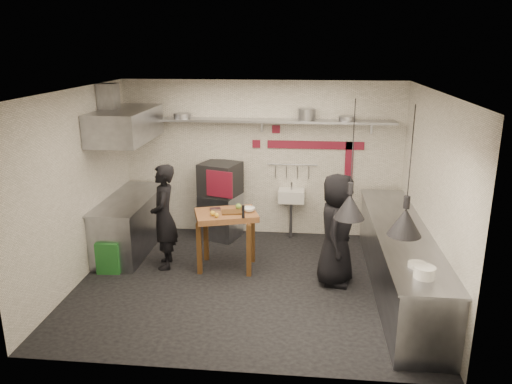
# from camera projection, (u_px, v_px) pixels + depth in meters

# --- Properties ---
(floor) EXTENTS (5.00, 5.00, 0.00)m
(floor) POSITION_uv_depth(u_px,v_px,m) (249.00, 283.00, 7.39)
(floor) COLOR black
(floor) RESTS_ON ground
(ceiling) EXTENTS (5.00, 5.00, 0.00)m
(ceiling) POSITION_uv_depth(u_px,v_px,m) (248.00, 91.00, 6.59)
(ceiling) COLOR silver
(ceiling) RESTS_ON floor
(wall_back) EXTENTS (5.00, 0.04, 2.80)m
(wall_back) POSITION_uv_depth(u_px,v_px,m) (262.00, 159.00, 8.99)
(wall_back) COLOR silver
(wall_back) RESTS_ON floor
(wall_front) EXTENTS (5.00, 0.04, 2.80)m
(wall_front) POSITION_uv_depth(u_px,v_px,m) (224.00, 252.00, 4.99)
(wall_front) COLOR silver
(wall_front) RESTS_ON floor
(wall_left) EXTENTS (0.04, 4.20, 2.80)m
(wall_left) POSITION_uv_depth(u_px,v_px,m) (78.00, 187.00, 7.23)
(wall_left) COLOR silver
(wall_left) RESTS_ON floor
(wall_right) EXTENTS (0.04, 4.20, 2.80)m
(wall_right) POSITION_uv_depth(u_px,v_px,m) (432.00, 198.00, 6.75)
(wall_right) COLOR silver
(wall_right) RESTS_ON floor
(red_band_horiz) EXTENTS (1.70, 0.02, 0.14)m
(red_band_horiz) POSITION_uv_depth(u_px,v_px,m) (315.00, 145.00, 8.80)
(red_band_horiz) COLOR maroon
(red_band_horiz) RESTS_ON wall_back
(red_band_vert) EXTENTS (0.14, 0.02, 1.10)m
(red_band_vert) POSITION_uv_depth(u_px,v_px,m) (348.00, 172.00, 8.88)
(red_band_vert) COLOR maroon
(red_band_vert) RESTS_ON wall_back
(red_tile_a) EXTENTS (0.14, 0.02, 0.14)m
(red_tile_a) POSITION_uv_depth(u_px,v_px,m) (276.00, 129.00, 8.79)
(red_tile_a) COLOR maroon
(red_tile_a) RESTS_ON wall_back
(red_tile_b) EXTENTS (0.14, 0.02, 0.14)m
(red_tile_b) POSITION_uv_depth(u_px,v_px,m) (256.00, 144.00, 8.90)
(red_tile_b) COLOR maroon
(red_tile_b) RESTS_ON wall_back
(back_shelf) EXTENTS (4.60, 0.34, 0.04)m
(back_shelf) POSITION_uv_depth(u_px,v_px,m) (261.00, 121.00, 8.61)
(back_shelf) COLOR gray
(back_shelf) RESTS_ON wall_back
(shelf_bracket_left) EXTENTS (0.04, 0.06, 0.24)m
(shelf_bracket_left) POSITION_uv_depth(u_px,v_px,m) (157.00, 123.00, 8.97)
(shelf_bracket_left) COLOR gray
(shelf_bracket_left) RESTS_ON wall_back
(shelf_bracket_mid) EXTENTS (0.04, 0.06, 0.24)m
(shelf_bracket_mid) POSITION_uv_depth(u_px,v_px,m) (262.00, 125.00, 8.79)
(shelf_bracket_mid) COLOR gray
(shelf_bracket_mid) RESTS_ON wall_back
(shelf_bracket_right) EXTENTS (0.04, 0.06, 0.24)m
(shelf_bracket_right) POSITION_uv_depth(u_px,v_px,m) (371.00, 127.00, 8.60)
(shelf_bracket_right) COLOR gray
(shelf_bracket_right) RESTS_ON wall_back
(pan_far_left) EXTENTS (0.33, 0.33, 0.09)m
(pan_far_left) POSITION_uv_depth(u_px,v_px,m) (183.00, 116.00, 8.73)
(pan_far_left) COLOR gray
(pan_far_left) RESTS_ON back_shelf
(pan_mid_left) EXTENTS (0.23, 0.23, 0.07)m
(pan_mid_left) POSITION_uv_depth(u_px,v_px,m) (185.00, 116.00, 8.73)
(pan_mid_left) COLOR gray
(pan_mid_left) RESTS_ON back_shelf
(stock_pot) EXTENTS (0.32, 0.32, 0.20)m
(stock_pot) POSITION_uv_depth(u_px,v_px,m) (307.00, 114.00, 8.50)
(stock_pot) COLOR gray
(stock_pot) RESTS_ON back_shelf
(pan_right) EXTENTS (0.37, 0.37, 0.08)m
(pan_right) POSITION_uv_depth(u_px,v_px,m) (347.00, 118.00, 8.45)
(pan_right) COLOR gray
(pan_right) RESTS_ON back_shelf
(oven_stand) EXTENTS (0.79, 0.76, 0.80)m
(oven_stand) POSITION_uv_depth(u_px,v_px,m) (221.00, 216.00, 9.04)
(oven_stand) COLOR gray
(oven_stand) RESTS_ON floor
(combi_oven) EXTENTS (0.80, 0.77, 0.58)m
(combi_oven) POSITION_uv_depth(u_px,v_px,m) (220.00, 179.00, 8.86)
(combi_oven) COLOR black
(combi_oven) RESTS_ON oven_stand
(oven_door) EXTENTS (0.48, 0.19, 0.46)m
(oven_door) POSITION_uv_depth(u_px,v_px,m) (219.00, 184.00, 8.54)
(oven_door) COLOR maroon
(oven_door) RESTS_ON combi_oven
(oven_glass) EXTENTS (0.38, 0.15, 0.34)m
(oven_glass) POSITION_uv_depth(u_px,v_px,m) (220.00, 184.00, 8.53)
(oven_glass) COLOR black
(oven_glass) RESTS_ON oven_door
(hand_sink) EXTENTS (0.46, 0.34, 0.22)m
(hand_sink) POSITION_uv_depth(u_px,v_px,m) (291.00, 196.00, 8.94)
(hand_sink) COLOR silver
(hand_sink) RESTS_ON wall_back
(sink_tap) EXTENTS (0.03, 0.03, 0.14)m
(sink_tap) POSITION_uv_depth(u_px,v_px,m) (292.00, 186.00, 8.89)
(sink_tap) COLOR gray
(sink_tap) RESTS_ON hand_sink
(sink_drain) EXTENTS (0.06, 0.06, 0.66)m
(sink_drain) POSITION_uv_depth(u_px,v_px,m) (291.00, 220.00, 9.03)
(sink_drain) COLOR gray
(sink_drain) RESTS_ON floor
(utensil_rail) EXTENTS (0.90, 0.02, 0.02)m
(utensil_rail) POSITION_uv_depth(u_px,v_px,m) (292.00, 165.00, 8.92)
(utensil_rail) COLOR gray
(utensil_rail) RESTS_ON wall_back
(counter_right) EXTENTS (0.70, 3.80, 0.90)m
(counter_right) POSITION_uv_depth(u_px,v_px,m) (399.00, 261.00, 7.05)
(counter_right) COLOR gray
(counter_right) RESTS_ON floor
(counter_right_top) EXTENTS (0.76, 3.90, 0.03)m
(counter_right_top) POSITION_uv_depth(u_px,v_px,m) (402.00, 230.00, 6.92)
(counter_right_top) COLOR gray
(counter_right_top) RESTS_ON counter_right
(plate_stack) EXTENTS (0.28, 0.28, 0.13)m
(plate_stack) POSITION_uv_depth(u_px,v_px,m) (425.00, 272.00, 5.46)
(plate_stack) COLOR silver
(plate_stack) RESTS_ON counter_right_top
(small_bowl_right) EXTENTS (0.26, 0.26, 0.05)m
(small_bowl_right) POSITION_uv_depth(u_px,v_px,m) (417.00, 265.00, 5.73)
(small_bowl_right) COLOR silver
(small_bowl_right) RESTS_ON counter_right_top
(counter_left) EXTENTS (0.70, 1.90, 0.90)m
(counter_left) POSITION_uv_depth(u_px,v_px,m) (130.00, 224.00, 8.47)
(counter_left) COLOR gray
(counter_left) RESTS_ON floor
(counter_left_top) EXTENTS (0.76, 2.00, 0.03)m
(counter_left_top) POSITION_uv_depth(u_px,v_px,m) (128.00, 198.00, 8.34)
(counter_left_top) COLOR gray
(counter_left_top) RESTS_ON counter_left
(extractor_hood) EXTENTS (0.78, 1.60, 0.50)m
(extractor_hood) POSITION_uv_depth(u_px,v_px,m) (126.00, 125.00, 7.98)
(extractor_hood) COLOR gray
(extractor_hood) RESTS_ON ceiling
(hood_duct) EXTENTS (0.28, 0.28, 0.50)m
(hood_duct) POSITION_uv_depth(u_px,v_px,m) (109.00, 99.00, 7.89)
(hood_duct) COLOR gray
(hood_duct) RESTS_ON ceiling
(green_bin) EXTENTS (0.38, 0.38, 0.50)m
(green_bin) POSITION_uv_depth(u_px,v_px,m) (110.00, 255.00, 7.73)
(green_bin) COLOR #1F6224
(green_bin) RESTS_ON floor
(prep_table) EXTENTS (1.07, 0.88, 0.92)m
(prep_table) POSITION_uv_depth(u_px,v_px,m) (227.00, 240.00, 7.77)
(prep_table) COLOR brown
(prep_table) RESTS_ON floor
(cutting_board) EXTENTS (0.34, 0.27, 0.02)m
(cutting_board) POSITION_uv_depth(u_px,v_px,m) (232.00, 212.00, 7.60)
(cutting_board) COLOR #4E3015
(cutting_board) RESTS_ON prep_table
(pepper_mill) EXTENTS (0.05, 0.05, 0.20)m
(pepper_mill) POSITION_uv_depth(u_px,v_px,m) (243.00, 212.00, 7.36)
(pepper_mill) COLOR black
(pepper_mill) RESTS_ON prep_table
(lemon_a) EXTENTS (0.10, 0.10, 0.08)m
(lemon_a) POSITION_uv_depth(u_px,v_px,m) (213.00, 213.00, 7.46)
(lemon_a) COLOR gold
(lemon_a) RESTS_ON prep_table
(lemon_b) EXTENTS (0.09, 0.09, 0.07)m
(lemon_b) POSITION_uv_depth(u_px,v_px,m) (217.00, 215.00, 7.39)
(lemon_b) COLOR gold
(lemon_b) RESTS_ON prep_table
(veg_ball) EXTENTS (0.12, 0.12, 0.10)m
(veg_ball) POSITION_uv_depth(u_px,v_px,m) (239.00, 207.00, 7.74)
(veg_ball) COLOR olive
(veg_ball) RESTS_ON prep_table
(steel_tray) EXTENTS (0.19, 0.15, 0.03)m
(steel_tray) POSITION_uv_depth(u_px,v_px,m) (215.00, 209.00, 7.73)
(steel_tray) COLOR gray
(steel_tray) RESTS_ON prep_table
(bowl) EXTENTS (0.25, 0.25, 0.06)m
(bowl) POSITION_uv_depth(u_px,v_px,m) (249.00, 209.00, 7.67)
(bowl) COLOR silver
(bowl) RESTS_ON prep_table
(heat_lamp_near) EXTENTS (0.44, 0.44, 1.45)m
(heat_lamp_near) POSITION_uv_depth(u_px,v_px,m) (352.00, 160.00, 5.89)
(heat_lamp_near) COLOR black
(heat_lamp_near) RESTS_ON ceiling
(heat_lamp_far) EXTENTS (0.42, 0.42, 1.45)m
(heat_lamp_far) POSITION_uv_depth(u_px,v_px,m) (409.00, 172.00, 5.34)
(heat_lamp_far) COLOR black
(heat_lamp_far) RESTS_ON ceiling
(chef_left) EXTENTS (0.51, 0.67, 1.65)m
(chef_left) POSITION_uv_depth(u_px,v_px,m) (164.00, 217.00, 7.71)
(chef_left) COLOR black
(chef_left) RESTS_ON floor
(chef_right) EXTENTS (0.69, 0.90, 1.66)m
(chef_right) POSITION_uv_depth(u_px,v_px,m) (337.00, 230.00, 7.17)
(chef_right) COLOR black
(chef_right) RESTS_ON floor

